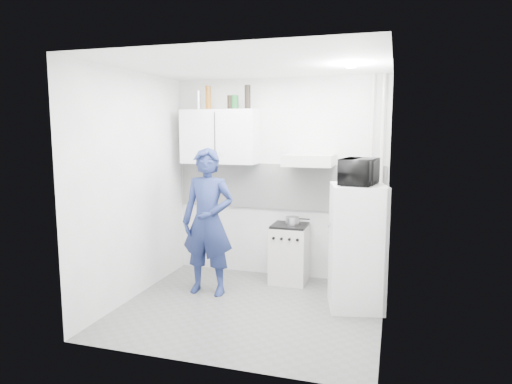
# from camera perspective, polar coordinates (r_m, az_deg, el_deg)

# --- Properties ---
(floor) EXTENTS (2.80, 2.80, 0.00)m
(floor) POSITION_cam_1_polar(r_m,az_deg,el_deg) (5.15, -0.80, -14.36)
(floor) COLOR #5C5C5C
(floor) RESTS_ON ground
(ceiling) EXTENTS (2.80, 2.80, 0.00)m
(ceiling) POSITION_cam_1_polar(r_m,az_deg,el_deg) (4.81, -0.86, 15.64)
(ceiling) COLOR white
(ceiling) RESTS_ON wall_back
(wall_back) EXTENTS (2.80, 0.00, 2.80)m
(wall_back) POSITION_cam_1_polar(r_m,az_deg,el_deg) (6.01, 2.82, 1.66)
(wall_back) COLOR white
(wall_back) RESTS_ON floor
(wall_left) EXTENTS (0.00, 2.60, 2.60)m
(wall_left) POSITION_cam_1_polar(r_m,az_deg,el_deg) (5.40, -15.11, 0.70)
(wall_left) COLOR white
(wall_left) RESTS_ON floor
(wall_right) EXTENTS (0.00, 2.60, 2.60)m
(wall_right) POSITION_cam_1_polar(r_m,az_deg,el_deg) (4.59, 16.07, -0.59)
(wall_right) COLOR white
(wall_right) RESTS_ON floor
(person) EXTENTS (0.64, 0.42, 1.73)m
(person) POSITION_cam_1_polar(r_m,az_deg,el_deg) (5.41, -6.03, -3.72)
(person) COLOR navy
(person) RESTS_ON floor
(stove) EXTENTS (0.45, 0.45, 0.72)m
(stove) POSITION_cam_1_polar(r_m,az_deg,el_deg) (5.90, 4.20, -7.76)
(stove) COLOR beige
(stove) RESTS_ON floor
(fridge) EXTENTS (0.67, 0.67, 1.36)m
(fridge) POSITION_cam_1_polar(r_m,az_deg,el_deg) (5.11, 12.49, -6.70)
(fridge) COLOR white
(fridge) RESTS_ON floor
(stove_top) EXTENTS (0.43, 0.43, 0.03)m
(stove_top) POSITION_cam_1_polar(r_m,az_deg,el_deg) (5.81, 4.24, -4.19)
(stove_top) COLOR black
(stove_top) RESTS_ON stove
(saucepan) EXTENTS (0.18, 0.18, 0.10)m
(saucepan) POSITION_cam_1_polar(r_m,az_deg,el_deg) (5.79, 4.59, -3.59)
(saucepan) COLOR silver
(saucepan) RESTS_ON stove_top
(microwave) EXTENTS (0.55, 0.41, 0.28)m
(microwave) POSITION_cam_1_polar(r_m,az_deg,el_deg) (4.96, 12.78, 2.52)
(microwave) COLOR black
(microwave) RESTS_ON fridge
(bottle_b) EXTENTS (0.06, 0.06, 0.25)m
(bottle_b) POSITION_cam_1_polar(r_m,az_deg,el_deg) (6.16, -7.24, 11.29)
(bottle_b) COLOR silver
(bottle_b) RESTS_ON upper_cabinet
(bottle_c) EXTENTS (0.07, 0.07, 0.30)m
(bottle_c) POSITION_cam_1_polar(r_m,az_deg,el_deg) (6.10, -5.99, 11.62)
(bottle_c) COLOR brown
(bottle_c) RESTS_ON upper_cabinet
(canister_a) EXTENTS (0.07, 0.07, 0.18)m
(canister_a) POSITION_cam_1_polar(r_m,az_deg,el_deg) (5.99, -3.26, 11.13)
(canister_a) COLOR black
(canister_a) RESTS_ON upper_cabinet
(canister_b) EXTENTS (0.09, 0.09, 0.18)m
(canister_b) POSITION_cam_1_polar(r_m,az_deg,el_deg) (5.97, -2.66, 11.14)
(canister_b) COLOR #144C1E
(canister_b) RESTS_ON upper_cabinet
(bottle_e) EXTENTS (0.08, 0.08, 0.30)m
(bottle_e) POSITION_cam_1_polar(r_m,az_deg,el_deg) (5.92, -1.06, 11.78)
(bottle_e) COLOR black
(bottle_e) RESTS_ON upper_cabinet
(upper_cabinet) EXTENTS (1.00, 0.35, 0.70)m
(upper_cabinet) POSITION_cam_1_polar(r_m,az_deg,el_deg) (6.03, -4.53, 6.91)
(upper_cabinet) COLOR white
(upper_cabinet) RESTS_ON wall_back
(range_hood) EXTENTS (0.60, 0.50, 0.14)m
(range_hood) POSITION_cam_1_polar(r_m,az_deg,el_deg) (5.64, 6.66, 3.97)
(range_hood) COLOR beige
(range_hood) RESTS_ON wall_back
(backsplash) EXTENTS (2.74, 0.03, 0.60)m
(backsplash) POSITION_cam_1_polar(r_m,az_deg,el_deg) (6.00, 2.78, 0.70)
(backsplash) COLOR white
(backsplash) RESTS_ON wall_back
(pipe_a) EXTENTS (0.05, 0.05, 2.60)m
(pipe_a) POSITION_cam_1_polar(r_m,az_deg,el_deg) (5.75, 15.28, 1.11)
(pipe_a) COLOR beige
(pipe_a) RESTS_ON floor
(pipe_b) EXTENTS (0.04, 0.04, 2.60)m
(pipe_b) POSITION_cam_1_polar(r_m,az_deg,el_deg) (5.75, 14.09, 1.16)
(pipe_b) COLOR beige
(pipe_b) RESTS_ON floor
(ceiling_spot_fixture) EXTENTS (0.10, 0.10, 0.02)m
(ceiling_spot_fixture) POSITION_cam_1_polar(r_m,az_deg,el_deg) (4.80, 11.77, 15.13)
(ceiling_spot_fixture) COLOR white
(ceiling_spot_fixture) RESTS_ON ceiling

